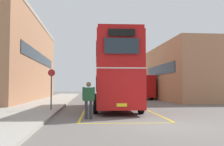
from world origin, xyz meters
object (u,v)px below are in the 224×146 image
(double_decker_bus, at_px, (115,73))
(bus_stop_sign, at_px, (51,85))
(pedestrian_boarding, at_px, (89,97))
(single_deck_bus, at_px, (137,86))

(double_decker_bus, xyz_separation_m, bus_stop_sign, (-4.11, -1.49, -0.87))
(pedestrian_boarding, bearing_deg, single_deck_bus, 73.11)
(single_deck_bus, distance_m, pedestrian_boarding, 21.99)
(single_deck_bus, distance_m, bus_stop_sign, 19.13)
(double_decker_bus, relative_size, bus_stop_sign, 4.11)
(double_decker_bus, bearing_deg, bus_stop_sign, -160.03)
(double_decker_bus, bearing_deg, single_deck_bus, 73.65)
(single_deck_bus, relative_size, bus_stop_sign, 3.36)
(single_deck_bus, xyz_separation_m, pedestrian_boarding, (-6.39, -21.04, -0.60))
(double_decker_bus, bearing_deg, pedestrian_boarding, -108.39)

